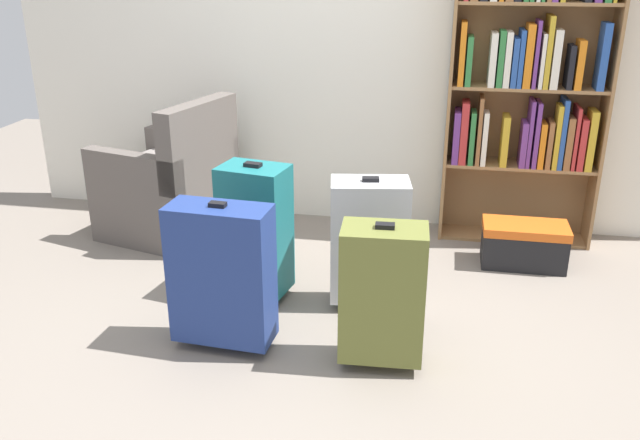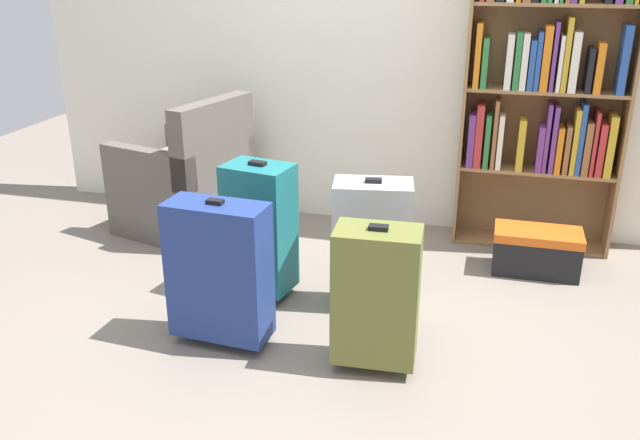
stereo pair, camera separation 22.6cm
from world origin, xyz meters
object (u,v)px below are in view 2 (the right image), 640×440
object	(u,v)px
suitcase_olive	(376,295)
storage_box	(537,250)
armchair	(187,184)
mug	(239,241)
bookshelf	(546,74)
suitcase_silver	(372,242)
suitcase_navy_blue	(219,271)
suitcase_teal	(260,228)

from	to	relation	value
suitcase_olive	storage_box	bearing A→B (deg)	58.33
armchair	mug	size ratio (longest dim) A/B	7.50
bookshelf	mug	size ratio (longest dim) A/B	16.27
armchair	suitcase_silver	size ratio (longest dim) A/B	1.27
mug	suitcase_navy_blue	bearing A→B (deg)	-72.50
suitcase_silver	suitcase_teal	distance (m)	0.60
suitcase_olive	armchair	bearing A→B (deg)	139.68
suitcase_olive	mug	bearing A→B (deg)	135.31
mug	suitcase_teal	bearing A→B (deg)	-57.23
bookshelf	mug	bearing A→B (deg)	-162.27
armchair	suitcase_olive	world-z (taller)	armchair
mug	storage_box	distance (m)	1.81
storage_box	suitcase_silver	xyz separation A→B (m)	(-0.86, -0.65, 0.23)
suitcase_silver	storage_box	bearing A→B (deg)	37.09
armchair	storage_box	distance (m)	2.25
suitcase_silver	suitcase_olive	xyz separation A→B (m)	(0.12, -0.54, -0.01)
suitcase_olive	suitcase_teal	distance (m)	0.89
suitcase_navy_blue	suitcase_olive	bearing A→B (deg)	-0.66
suitcase_silver	suitcase_teal	size ratio (longest dim) A/B	0.94
armchair	mug	world-z (taller)	armchair
suitcase_navy_blue	mug	bearing A→B (deg)	107.50
suitcase_navy_blue	suitcase_teal	size ratio (longest dim) A/B	0.96
storage_box	suitcase_teal	world-z (taller)	suitcase_teal
bookshelf	suitcase_olive	world-z (taller)	bookshelf
armchair	suitcase_olive	xyz separation A→B (m)	(1.51, -1.28, 0.04)
bookshelf	suitcase_silver	xyz separation A→B (m)	(-0.81, -1.08, -0.71)
suitcase_teal	suitcase_navy_blue	bearing A→B (deg)	-91.77
bookshelf	suitcase_teal	distance (m)	1.92
suitcase_silver	suitcase_navy_blue	xyz separation A→B (m)	(-0.61, -0.53, 0.01)
armchair	suitcase_teal	world-z (taller)	armchair
storage_box	suitcase_teal	xyz separation A→B (m)	(-1.45, -0.67, 0.25)
suitcase_navy_blue	armchair	bearing A→B (deg)	121.24
suitcase_silver	suitcase_olive	distance (m)	0.55
storage_box	suitcase_navy_blue	bearing A→B (deg)	-141.26
bookshelf	storage_box	world-z (taller)	bookshelf
storage_box	suitcase_teal	distance (m)	1.62
bookshelf	suitcase_olive	distance (m)	1.90
armchair	storage_box	world-z (taller)	armchair
mug	storage_box	world-z (taller)	storage_box
armchair	suitcase_navy_blue	distance (m)	1.49
armchair	suitcase_navy_blue	world-z (taller)	armchair
suitcase_silver	bookshelf	bearing A→B (deg)	52.95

